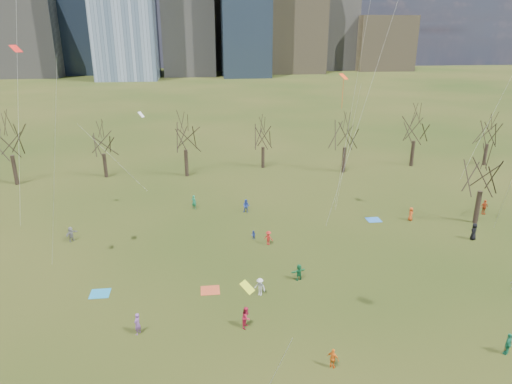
{
  "coord_description": "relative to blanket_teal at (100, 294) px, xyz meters",
  "views": [
    {
      "loc": [
        -4.82,
        -26.44,
        20.78
      ],
      "look_at": [
        0.0,
        12.0,
        7.0
      ],
      "focal_mm": 32.0,
      "sensor_mm": 36.0,
      "label": 1
    }
  ],
  "objects": [
    {
      "name": "ground",
      "position": [
        13.66,
        -7.95,
        -0.01
      ],
      "size": [
        500.0,
        500.0,
        0.0
      ],
      "primitive_type": "plane",
      "color": "black",
      "rests_on": "ground"
    },
    {
      "name": "bare_tree_row",
      "position": [
        13.57,
        29.27,
        6.1
      ],
      "size": [
        113.04,
        29.8,
        9.5
      ],
      "color": "black",
      "rests_on": "ground"
    },
    {
      "name": "blanket_teal",
      "position": [
        0.0,
        0.0,
        0.0
      ],
      "size": [
        1.6,
        1.5,
        0.03
      ],
      "primitive_type": "cube",
      "color": "teal",
      "rests_on": "ground"
    },
    {
      "name": "blanket_navy",
      "position": [
        28.46,
        12.27,
        0.0
      ],
      "size": [
        1.6,
        1.5,
        0.03
      ],
      "primitive_type": "cube",
      "color": "blue",
      "rests_on": "ground"
    },
    {
      "name": "blanket_crimson",
      "position": [
        9.16,
        -0.64,
        0.0
      ],
      "size": [
        1.6,
        1.5,
        0.03
      ],
      "primitive_type": "cube",
      "color": "#B74524",
      "rests_on": "ground"
    },
    {
      "name": "person_2",
      "position": [
        11.69,
        -6.01,
        0.83
      ],
      "size": [
        0.94,
        1.02,
        1.69
      ],
      "primitive_type": "imported",
      "rotation": [
        0.0,
        0.0,
        1.11
      ],
      "color": "#BF1B3B",
      "rests_on": "ground"
    },
    {
      "name": "person_4",
      "position": [
        16.8,
        -11.03,
        0.71
      ],
      "size": [
        0.86,
        0.83,
        1.45
      ],
      "primitive_type": "imported",
      "rotation": [
        0.0,
        0.0,
        2.4
      ],
      "color": "orange",
      "rests_on": "ground"
    },
    {
      "name": "person_5",
      "position": [
        16.97,
        0.16,
        0.74
      ],
      "size": [
        1.47,
        0.89,
        1.51
      ],
      "primitive_type": "imported",
      "rotation": [
        0.0,
        0.0,
        3.48
      ],
      "color": "#176A3A",
      "rests_on": "ground"
    },
    {
      "name": "person_6",
      "position": [
        36.89,
        5.94,
        0.9
      ],
      "size": [
        1.03,
        1.05,
        1.82
      ],
      "primitive_type": "imported",
      "rotation": [
        0.0,
        0.0,
        3.96
      ],
      "color": "black",
      "rests_on": "ground"
    },
    {
      "name": "person_7",
      "position": [
        3.8,
        -5.84,
        0.84
      ],
      "size": [
        0.64,
        0.74,
        1.7
      ],
      "primitive_type": "imported",
      "rotation": [
        0.0,
        0.0,
        4.25
      ],
      "color": "#7D4C98",
      "rests_on": "ground"
    },
    {
      "name": "person_8",
      "position": [
        13.99,
        8.81,
        0.48
      ],
      "size": [
        0.58,
        0.61,
        0.99
      ],
      "primitive_type": "imported",
      "rotation": [
        0.0,
        0.0,
        5.29
      ],
      "color": "navy",
      "rests_on": "ground"
    },
    {
      "name": "person_9",
      "position": [
        13.25,
        -1.85,
        0.76
      ],
      "size": [
        1.15,
        1.07,
        1.56
      ],
      "primitive_type": "imported",
      "rotation": [
        0.0,
        0.0,
        5.62
      ],
      "color": "silver",
      "rests_on": "ground"
    },
    {
      "name": "person_10",
      "position": [
        42.12,
        12.35,
        0.89
      ],
      "size": [
        1.1,
        0.57,
        1.81
      ],
      "primitive_type": "imported",
      "rotation": [
        0.0,
        0.0,
        0.12
      ],
      "color": "#BF441B",
      "rests_on": "ground"
    },
    {
      "name": "person_11",
      "position": [
        -4.88,
        10.79,
        0.78
      ],
      "size": [
        1.21,
        1.5,
        1.6
      ],
      "primitive_type": "imported",
      "rotation": [
        0.0,
        0.0,
        0.99
      ],
      "color": "slate",
      "rests_on": "ground"
    },
    {
      "name": "person_12",
      "position": [
        32.62,
        11.65,
        0.78
      ],
      "size": [
        0.72,
        0.89,
        1.58
      ],
      "primitive_type": "imported",
      "rotation": [
        0.0,
        0.0,
        1.26
      ],
      "color": "#CD4A16",
      "rests_on": "ground"
    },
    {
      "name": "person_13",
      "position": [
        7.78,
        18.42,
        0.86
      ],
      "size": [
        0.77,
        0.71,
        1.76
      ],
      "primitive_type": "imported",
      "rotation": [
        0.0,
        0.0,
        2.52
      ],
      "color": "#1B7D53",
      "rests_on": "ground"
    },
    {
      "name": "person_14",
      "position": [
        14.02,
        16.39,
        0.82
      ],
      "size": [
        0.97,
        0.85,
        1.68
      ],
      "primitive_type": "imported",
      "rotation": [
        0.0,
        0.0,
        5.98
      ],
      "color": "#263FA5",
      "rests_on": "ground"
    },
    {
      "name": "person_15",
      "position": [
        15.37,
        7.41,
        0.74
      ],
      "size": [
        1.12,
        1.02,
        1.51
      ],
      "primitive_type": "imported",
      "rotation": [
        0.0,
        0.0,
        2.53
      ],
      "color": "#B21E19",
      "rests_on": "ground"
    },
    {
      "name": "person_16",
      "position": [
        28.92,
        -11.18,
        0.8
      ],
      "size": [
        1.01,
        0.88,
        1.63
      ],
      "primitive_type": "imported",
      "rotation": [
        0.0,
        0.0,
        3.77
      ],
      "color": "#19724C",
      "rests_on": "ground"
    },
    {
      "name": "kites_airborne",
      "position": [
        19.7,
        5.93,
        13.89
      ],
      "size": [
        61.78,
        42.37,
        30.03
      ],
      "color": "yellow",
      "rests_on": "ground"
    }
  ]
}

